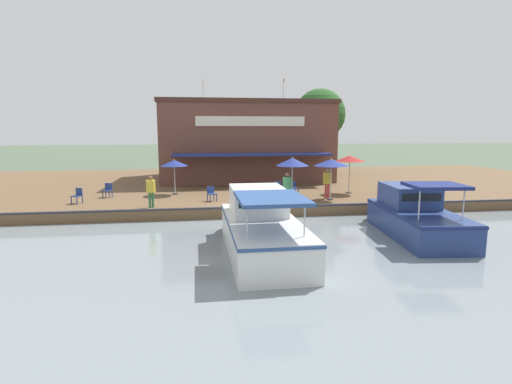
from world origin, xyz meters
TOP-DOWN VIEW (x-y plane):
  - ground_plane at (0.00, 0.00)m, footprint 220.00×220.00m
  - quay_deck at (-11.00, 0.00)m, footprint 22.00×56.00m
  - quay_edge_fender at (-0.10, 0.00)m, footprint 0.20×50.40m
  - waterfront_restaurant at (-13.34, 1.02)m, footprint 10.69×13.55m
  - patio_umbrella_far_corner at (-1.77, 2.43)m, footprint 1.85×1.85m
  - patio_umbrella_near_quay_edge at (-4.15, 6.75)m, footprint 1.90×1.90m
  - patio_umbrella_mid_patio_left at (-1.90, 4.75)m, footprint 1.98×1.98m
  - patio_umbrella_mid_patio_right at (-5.29, -4.31)m, footprint 1.71×1.71m
  - cafe_chair_back_row_seat at (-2.80, -9.47)m, footprint 0.60×0.60m
  - cafe_chair_mid_patio at (-3.95, 3.04)m, footprint 0.52×0.52m
  - cafe_chair_far_corner_seat at (-2.49, -2.11)m, footprint 0.57×0.57m
  - cafe_chair_beside_entrance at (-4.71, -8.27)m, footprint 0.53×0.53m
  - cafe_chair_facing_river at (-4.09, 2.04)m, footprint 0.56×0.56m
  - person_near_entrance at (-2.46, 4.74)m, footprint 0.51×0.51m
  - person_at_quay_edge at (-0.91, 1.95)m, footprint 0.49×0.49m
  - person_mid_patio at (-1.00, -5.29)m, footprint 0.47×0.47m
  - motorboat_outer_channel at (3.85, 6.53)m, footprint 7.21×3.11m
  - motorboat_fourth_along at (5.17, -0.51)m, footprint 8.10×2.64m
  - tree_downstream_bank at (-17.17, 8.61)m, footprint 5.10×4.86m

SIDE VIEW (x-z plane):
  - ground_plane at x=0.00m, z-range 0.00..0.00m
  - quay_deck at x=-11.00m, z-range 0.00..0.60m
  - quay_edge_fender at x=-0.10m, z-range 0.60..0.70m
  - motorboat_outer_channel at x=3.85m, z-range -0.34..2.13m
  - motorboat_fourth_along at x=5.17m, z-range -0.26..2.16m
  - cafe_chair_back_row_seat at x=-2.80m, z-range 0.65..1.50m
  - cafe_chair_mid_patio at x=-3.95m, z-range 0.65..1.50m
  - cafe_chair_far_corner_seat at x=-2.49m, z-range 0.65..1.50m
  - cafe_chair_beside_entrance at x=-4.71m, z-range 0.65..1.50m
  - cafe_chair_facing_river at x=-4.09m, z-range 0.65..1.50m
  - person_mid_patio at x=-1.00m, z-range 0.81..2.47m
  - person_at_quay_edge at x=-0.91m, z-range 0.83..2.56m
  - person_near_entrance at x=-2.46m, z-range 0.84..2.63m
  - patio_umbrella_mid_patio_right at x=-5.29m, z-range 1.47..3.68m
  - patio_umbrella_mid_patio_left at x=-1.90m, z-range 1.56..3.98m
  - patio_umbrella_near_quay_edge at x=-4.15m, z-range 1.59..4.05m
  - patio_umbrella_far_corner at x=-1.77m, z-range 1.59..4.11m
  - waterfront_restaurant at x=-13.34m, z-range -0.36..7.87m
  - tree_downstream_bank at x=-17.17m, z-range 1.99..9.91m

